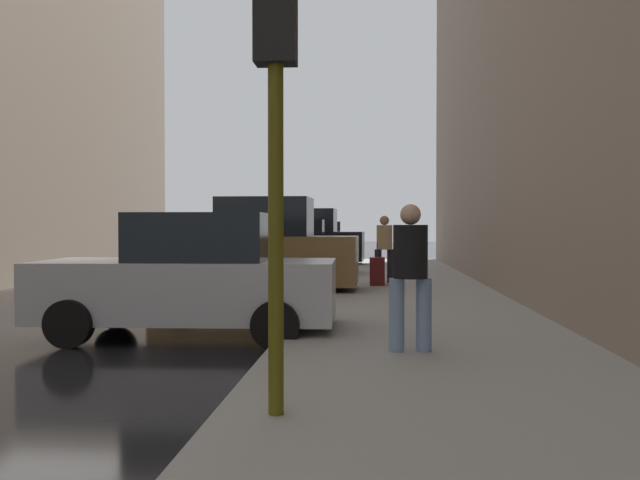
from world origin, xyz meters
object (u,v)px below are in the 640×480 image
traffic_light (276,77)px  rolling_suitcase (377,271)px  fire_hydrant (341,269)px  parked_silver_sedan (191,279)px  pedestrian_in_tan_coat (384,245)px  pedestrian_in_jeans (410,269)px  parked_black_suv (304,241)px  parked_blue_sedan (317,242)px  parked_bronze_suv (259,251)px  parked_gray_coupe (288,250)px

traffic_light → rolling_suitcase: bearing=85.9°
fire_hydrant → traffic_light: traffic_light is taller
parked_silver_sedan → fire_hydrant: 8.41m
pedestrian_in_tan_coat → pedestrian_in_jeans: bearing=-89.2°
pedestrian_in_jeans → traffic_light: bearing=-112.6°
parked_black_suv → pedestrian_in_jeans: bearing=-80.8°
pedestrian_in_tan_coat → rolling_suitcase: (-0.19, -0.80, -0.61)m
parked_black_suv → parked_blue_sedan: parked_black_suv is taller
parked_blue_sedan → parked_silver_sedan: bearing=-90.0°
parked_black_suv → parked_blue_sedan: 6.09m
fire_hydrant → pedestrian_in_tan_coat: bearing=1.8°
parked_black_suv → fire_hydrant: (1.80, -8.87, -0.54)m
fire_hydrant → pedestrian_in_tan_coat: size_ratio=0.41×
parked_bronze_suv → parked_silver_sedan: bearing=-90.0°
pedestrian_in_tan_coat → rolling_suitcase: bearing=-103.4°
fire_hydrant → traffic_light: bearing=-89.8°
parked_bronze_suv → fire_hydrant: 2.81m
fire_hydrant → traffic_light: size_ratio=0.20×
pedestrian_in_tan_coat → parked_blue_sedan: bearing=101.0°
parked_black_suv → parked_silver_sedan: bearing=-90.0°
parked_gray_coupe → rolling_suitcase: parked_gray_coupe is taller
parked_black_suv → traffic_light: (1.85, -21.65, 1.73)m
traffic_light → rolling_suitcase: size_ratio=3.46×
traffic_light → fire_hydrant: bearing=90.2°
pedestrian_in_tan_coat → pedestrian_in_jeans: (0.13, -9.97, 0.00)m
parked_silver_sedan → pedestrian_in_tan_coat: (2.90, 8.24, 0.26)m
parked_silver_sedan → parked_gray_coupe: bearing=90.0°
parked_gray_coupe → fire_hydrant: size_ratio=6.03×
parked_gray_coupe → rolling_suitcase: bearing=-57.3°
parked_blue_sedan → rolling_suitcase: size_ratio=4.10×
parked_gray_coupe → pedestrian_in_tan_coat: size_ratio=2.48×
parked_blue_sedan → pedestrian_in_tan_coat: bearing=-79.0°
parked_black_suv → fire_hydrant: bearing=-78.5°
parked_gray_coupe → parked_black_suv: bearing=90.0°
parked_silver_sedan → rolling_suitcase: size_ratio=4.08×
parked_blue_sedan → traffic_light: 27.86m
parked_black_suv → pedestrian_in_jeans: (3.04, -18.80, 0.07)m
parked_bronze_suv → parked_gray_coupe: bearing=90.0°
fire_hydrant → pedestrian_in_jeans: 10.03m
parked_bronze_suv → traffic_light: size_ratio=1.29×
parked_gray_coupe → parked_bronze_suv: bearing=-90.0°
fire_hydrant → rolling_suitcase: bearing=-40.1°
parked_black_suv → fire_hydrant: parked_black_suv is taller
parked_gray_coupe → pedestrian_in_jeans: 13.74m
parked_bronze_suv → pedestrian_in_jeans: (3.04, -7.84, 0.07)m
parked_blue_sedan → fire_hydrant: size_ratio=6.06×
rolling_suitcase → parked_silver_sedan: bearing=-110.0°
fire_hydrant → traffic_light: 12.98m
rolling_suitcase → pedestrian_in_jeans: bearing=-88.0°
parked_black_suv → pedestrian_in_jeans: size_ratio=2.73×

